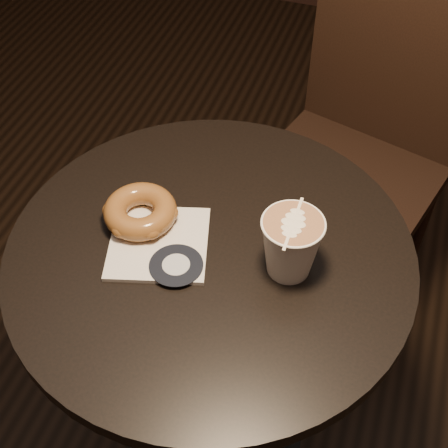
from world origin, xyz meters
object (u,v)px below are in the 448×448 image
(cafe_table, at_px, (212,314))
(pastry_bag, at_px, (159,243))
(latte_cup, at_px, (291,246))
(chair, at_px, (369,122))
(doughnut, at_px, (140,211))

(cafe_table, xyz_separation_m, pastry_bag, (-0.09, -0.02, 0.20))
(cafe_table, distance_m, latte_cup, 0.29)
(chair, height_order, pastry_bag, chair)
(pastry_bag, height_order, latte_cup, latte_cup)
(latte_cup, bearing_deg, cafe_table, -179.96)
(chair, relative_size, latte_cup, 9.60)
(cafe_table, relative_size, pastry_bag, 4.52)
(cafe_table, relative_size, chair, 0.70)
(cafe_table, distance_m, chair, 0.65)
(cafe_table, xyz_separation_m, doughnut, (-0.13, 0.02, 0.23))
(cafe_table, xyz_separation_m, latte_cup, (0.14, 0.00, 0.26))
(doughnut, relative_size, latte_cup, 1.14)
(chair, distance_m, pastry_bag, 0.72)
(doughnut, distance_m, latte_cup, 0.27)
(chair, distance_m, doughnut, 0.71)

